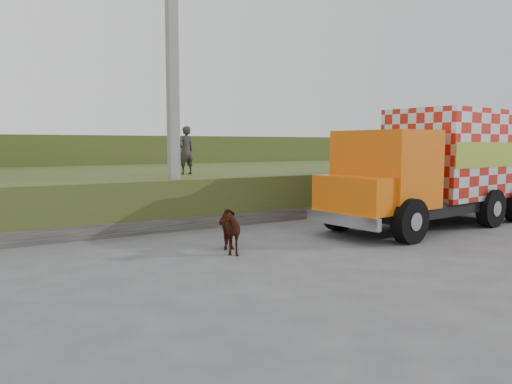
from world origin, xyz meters
TOP-DOWN VIEW (x-y plane):
  - ground at (0.00, 0.00)m, footprint 120.00×120.00m
  - embankment at (0.00, 10.00)m, footprint 40.00×12.00m
  - embankment_far at (0.00, 22.00)m, footprint 40.00×12.00m
  - retaining_strip at (-2.00, 4.20)m, footprint 16.00×0.50m
  - utility_pole at (-1.00, 4.60)m, footprint 1.20×0.30m
  - cargo_truck at (6.37, 0.79)m, footprint 8.34×3.55m
  - cow at (-1.30, 0.73)m, footprint 0.94×1.44m
  - pedestrian at (0.25, 6.57)m, footprint 0.67×0.50m

SIDE VIEW (x-z plane):
  - ground at x=0.00m, z-range 0.00..0.00m
  - retaining_strip at x=-2.00m, z-range 0.00..0.40m
  - cow at x=-1.30m, z-range 0.00..1.12m
  - embankment at x=0.00m, z-range 0.00..1.50m
  - embankment_far at x=0.00m, z-range 0.00..3.00m
  - cargo_truck at x=6.37m, z-range 0.05..3.67m
  - pedestrian at x=0.25m, z-range 1.50..3.17m
  - utility_pole at x=-1.00m, z-range 0.08..8.07m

